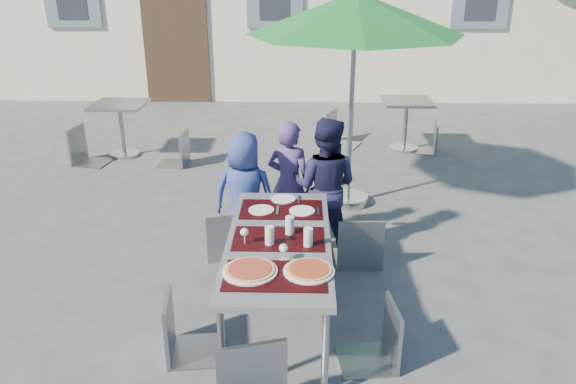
{
  "coord_description": "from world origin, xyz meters",
  "views": [
    {
      "loc": [
        0.57,
        -4.05,
        2.74
      ],
      "look_at": [
        0.44,
        0.71,
        0.77
      ],
      "focal_mm": 35.0,
      "sensor_mm": 36.0,
      "label": 1
    }
  ],
  "objects_px": {
    "cafe_table_0": "(121,119)",
    "bg_chair_r_0": "(177,128)",
    "child_2": "(325,186)",
    "chair_4": "(382,301)",
    "chair_1": "(283,218)",
    "cafe_table_1": "(406,115)",
    "child_1": "(289,184)",
    "pizza_near_right": "(309,270)",
    "patio_umbrella": "(355,15)",
    "child_0": "(245,196)",
    "dining_table": "(279,245)",
    "chair_3": "(180,291)",
    "bg_chair_l_0": "(81,123)",
    "chair_0": "(225,206)",
    "bg_chair_r_1": "(431,121)",
    "chair_5": "(254,347)",
    "bg_chair_l_1": "(338,107)",
    "pizza_near_left": "(250,270)",
    "chair_2": "(361,211)"
  },
  "relations": [
    {
      "from": "cafe_table_0",
      "to": "bg_chair_r_0",
      "type": "relative_size",
      "value": 0.87
    },
    {
      "from": "child_2",
      "to": "chair_4",
      "type": "relative_size",
      "value": 1.55
    },
    {
      "from": "chair_1",
      "to": "cafe_table_1",
      "type": "xyz_separation_m",
      "value": [
        1.76,
        3.61,
        0.06
      ]
    },
    {
      "from": "child_1",
      "to": "pizza_near_right",
      "type": "bearing_deg",
      "value": 115.39
    },
    {
      "from": "pizza_near_right",
      "to": "patio_umbrella",
      "type": "relative_size",
      "value": 0.15
    },
    {
      "from": "chair_4",
      "to": "cafe_table_1",
      "type": "height_order",
      "value": "chair_4"
    },
    {
      "from": "child_0",
      "to": "dining_table",
      "type": "bearing_deg",
      "value": 117.04
    },
    {
      "from": "dining_table",
      "to": "bg_chair_r_0",
      "type": "bearing_deg",
      "value": 113.11
    },
    {
      "from": "chair_1",
      "to": "chair_3",
      "type": "bearing_deg",
      "value": -116.81
    },
    {
      "from": "chair_1",
      "to": "bg_chair_l_0",
      "type": "bearing_deg",
      "value": 136.28
    },
    {
      "from": "dining_table",
      "to": "bg_chair_r_0",
      "type": "distance_m",
      "value": 4.1
    },
    {
      "from": "pizza_near_right",
      "to": "cafe_table_0",
      "type": "distance_m",
      "value": 5.41
    },
    {
      "from": "chair_1",
      "to": "patio_umbrella",
      "type": "relative_size",
      "value": 0.34
    },
    {
      "from": "chair_1",
      "to": "chair_3",
      "type": "height_order",
      "value": "chair_3"
    },
    {
      "from": "chair_0",
      "to": "cafe_table_1",
      "type": "distance_m",
      "value": 4.2
    },
    {
      "from": "chair_4",
      "to": "bg_chair_l_0",
      "type": "relative_size",
      "value": 0.88
    },
    {
      "from": "chair_1",
      "to": "bg_chair_r_0",
      "type": "distance_m",
      "value": 3.25
    },
    {
      "from": "cafe_table_1",
      "to": "bg_chair_r_1",
      "type": "height_order",
      "value": "bg_chair_r_1"
    },
    {
      "from": "dining_table",
      "to": "cafe_table_1",
      "type": "bearing_deg",
      "value": 68.87
    },
    {
      "from": "chair_4",
      "to": "chair_5",
      "type": "distance_m",
      "value": 1.07
    },
    {
      "from": "dining_table",
      "to": "chair_1",
      "type": "height_order",
      "value": "chair_1"
    },
    {
      "from": "bg_chair_r_0",
      "to": "bg_chair_l_1",
      "type": "relative_size",
      "value": 0.89
    },
    {
      "from": "patio_umbrella",
      "to": "cafe_table_0",
      "type": "distance_m",
      "value": 4.02
    },
    {
      "from": "chair_1",
      "to": "bg_chair_r_0",
      "type": "bearing_deg",
      "value": 119.76
    },
    {
      "from": "pizza_near_left",
      "to": "bg_chair_l_0",
      "type": "height_order",
      "value": "bg_chair_l_0"
    },
    {
      "from": "dining_table",
      "to": "patio_umbrella",
      "type": "distance_m",
      "value": 2.95
    },
    {
      "from": "child_0",
      "to": "child_2",
      "type": "xyz_separation_m",
      "value": [
        0.78,
        0.12,
        0.06
      ]
    },
    {
      "from": "cafe_table_0",
      "to": "pizza_near_left",
      "type": "bearing_deg",
      "value": -63.33
    },
    {
      "from": "child_2",
      "to": "chair_0",
      "type": "distance_m",
      "value": 0.99
    },
    {
      "from": "chair_1",
      "to": "bg_chair_r_1",
      "type": "distance_m",
      "value": 4.11
    },
    {
      "from": "bg_chair_r_1",
      "to": "chair_3",
      "type": "bearing_deg",
      "value": -119.97
    },
    {
      "from": "child_1",
      "to": "patio_umbrella",
      "type": "height_order",
      "value": "patio_umbrella"
    },
    {
      "from": "chair_5",
      "to": "cafe_table_1",
      "type": "xyz_separation_m",
      "value": [
        1.86,
        5.69,
        -0.06
      ]
    },
    {
      "from": "patio_umbrella",
      "to": "cafe_table_0",
      "type": "xyz_separation_m",
      "value": [
        -3.25,
        1.73,
        -1.62
      ]
    },
    {
      "from": "child_2",
      "to": "bg_chair_r_1",
      "type": "distance_m",
      "value": 3.66
    },
    {
      "from": "dining_table",
      "to": "cafe_table_0",
      "type": "xyz_separation_m",
      "value": [
        -2.52,
        4.16,
        -0.12
      ]
    },
    {
      "from": "pizza_near_right",
      "to": "patio_umbrella",
      "type": "height_order",
      "value": "patio_umbrella"
    },
    {
      "from": "dining_table",
      "to": "patio_umbrella",
      "type": "bearing_deg",
      "value": 73.29
    },
    {
      "from": "dining_table",
      "to": "chair_2",
      "type": "bearing_deg",
      "value": 51.7
    },
    {
      "from": "cafe_table_1",
      "to": "bg_chair_r_1",
      "type": "bearing_deg",
      "value": -14.98
    },
    {
      "from": "dining_table",
      "to": "child_0",
      "type": "xyz_separation_m",
      "value": [
        -0.38,
        1.13,
        -0.06
      ]
    },
    {
      "from": "chair_0",
      "to": "child_1",
      "type": "bearing_deg",
      "value": 29.15
    },
    {
      "from": "child_1",
      "to": "bg_chair_r_1",
      "type": "relative_size",
      "value": 1.54
    },
    {
      "from": "chair_5",
      "to": "bg_chair_r_0",
      "type": "bearing_deg",
      "value": 107.12
    },
    {
      "from": "chair_3",
      "to": "bg_chair_r_0",
      "type": "relative_size",
      "value": 1.0
    },
    {
      "from": "child_2",
      "to": "chair_3",
      "type": "distance_m",
      "value": 2.01
    },
    {
      "from": "chair_0",
      "to": "bg_chair_l_0",
      "type": "distance_m",
      "value": 3.65
    },
    {
      "from": "chair_4",
      "to": "pizza_near_right",
      "type": "bearing_deg",
      "value": -178.42
    },
    {
      "from": "chair_0",
      "to": "patio_umbrella",
      "type": "height_order",
      "value": "patio_umbrella"
    },
    {
      "from": "bg_chair_l_1",
      "to": "cafe_table_0",
      "type": "bearing_deg",
      "value": -168.85
    }
  ]
}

